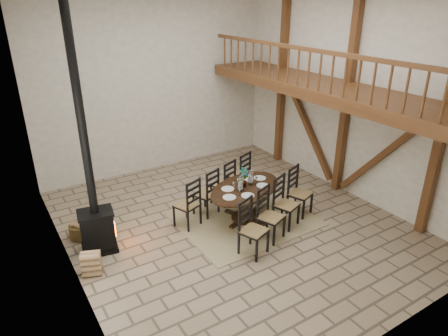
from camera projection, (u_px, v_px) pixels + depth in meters
ground at (232, 223)px, 9.22m from camera, size 8.00×8.00×0.00m
room_shell at (280, 88)px, 8.60m from camera, size 7.02×8.02×5.01m
rug at (245, 219)px, 9.39m from camera, size 3.00×2.50×0.02m
dining_table at (245, 204)px, 9.23m from camera, size 3.14×2.99×1.31m
wood_stove at (93, 202)px, 7.83m from camera, size 0.78×0.65×5.00m
log_basket at (80, 230)px, 8.64m from camera, size 0.46×0.46×0.38m
log_stack at (91, 264)px, 7.45m from camera, size 0.42×0.36×0.49m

